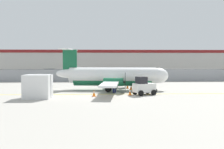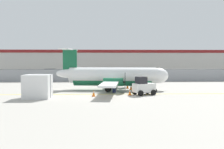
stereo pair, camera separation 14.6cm
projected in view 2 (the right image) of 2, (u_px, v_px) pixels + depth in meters
name	position (u px, v px, depth m)	size (l,w,h in m)	color
ground_plane	(107.00, 94.00, 26.09)	(140.00, 140.00, 0.01)	#ADA89E
perimeter_fence	(105.00, 75.00, 41.99)	(98.00, 0.10, 2.10)	gray
parking_lot_strip	(105.00, 77.00, 53.52)	(98.00, 17.00, 0.12)	#38383A
background_building	(104.00, 62.00, 71.79)	(91.00, 8.10, 6.50)	beige
commuter_airplane	(114.00, 77.00, 29.82)	(13.56, 16.08, 4.92)	white
baggage_tug	(144.00, 87.00, 25.50)	(2.57, 2.05, 1.88)	silver
ground_crew_worker	(114.00, 84.00, 27.27)	(0.54, 0.36, 1.70)	#191E4C
cargo_container	(38.00, 86.00, 23.30)	(2.47, 2.08, 2.20)	silver
traffic_cone_near_left	(127.00, 86.00, 31.45)	(0.36, 0.36, 0.64)	orange
traffic_cone_near_right	(94.00, 93.00, 24.44)	(0.36, 0.36, 0.64)	orange
traffic_cone_far_left	(130.00, 92.00, 25.33)	(0.36, 0.36, 0.64)	orange
traffic_cone_far_right	(131.00, 87.00, 30.14)	(0.36, 0.36, 0.64)	orange
parked_car_0	(49.00, 72.00, 56.40)	(4.21, 2.02, 1.58)	#19662D
parked_car_1	(79.00, 74.00, 47.74)	(4.39, 2.43, 1.58)	slate
parked_car_2	(119.00, 72.00, 56.02)	(4.24, 2.09, 1.58)	red
parked_car_3	(174.00, 74.00, 49.48)	(4.37, 2.40, 1.58)	#B28C19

